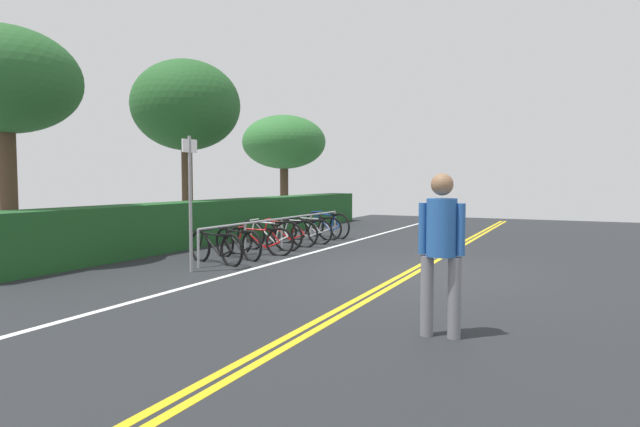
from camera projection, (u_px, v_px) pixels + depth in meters
ground_plane at (414, 273)px, 9.79m from camera, size 29.65×12.62×0.05m
centre_line_yellow_inner at (418, 271)px, 9.75m from camera, size 26.69×0.10×0.00m
centre_line_yellow_outer at (409, 271)px, 9.82m from camera, size 26.69×0.10×0.00m
bike_lane_stripe_white at (282, 261)px, 11.01m from camera, size 26.69×0.12×0.00m
bike_rack at (282, 225)px, 13.02m from camera, size 6.44×0.05×0.76m
bicycle_0 at (215, 248)px, 10.67m from camera, size 0.57×1.64×0.69m
bicycle_1 at (238, 244)px, 11.33m from camera, size 0.65×1.57×0.69m
bicycle_2 at (259, 241)px, 11.89m from camera, size 0.52×1.60×0.68m
bicycle_3 at (269, 235)px, 12.70m from camera, size 0.46×1.71×0.77m
bicycle_4 at (284, 233)px, 13.37m from camera, size 0.56×1.76×0.74m
bicycle_5 at (302, 231)px, 14.00m from camera, size 0.46×1.67×0.71m
bicycle_6 at (313, 228)px, 14.89m from camera, size 0.62×1.60×0.71m
bicycle_7 at (327, 225)px, 15.53m from camera, size 0.64×1.71×0.79m
pedestrian at (441, 243)px, 5.62m from camera, size 0.32×0.49×1.75m
sign_post_near at (190, 191)px, 9.61m from camera, size 0.36×0.06×2.48m
hedge_backdrop at (236, 218)px, 15.41m from camera, size 15.39×0.97×1.13m
tree_near_left at (5, 82)px, 10.45m from camera, size 2.90×2.90×4.71m
tree_mid at (186, 106)px, 14.97m from camera, size 3.05×3.05×5.06m
tree_far_right at (284, 143)px, 21.40m from camera, size 3.37×3.37×4.30m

